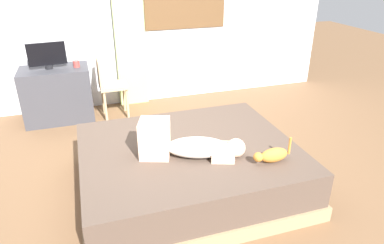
{
  "coord_description": "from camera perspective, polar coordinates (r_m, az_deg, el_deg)",
  "views": [
    {
      "loc": [
        -0.73,
        -2.77,
        2.09
      ],
      "look_at": [
        0.23,
        0.17,
        0.62
      ],
      "focal_mm": 32.58,
      "sensor_mm": 36.0,
      "label": 1
    }
  ],
  "objects": [
    {
      "name": "ground_plane",
      "position": [
        3.54,
        -2.67,
        -10.73
      ],
      "size": [
        16.0,
        16.0,
        0.0
      ],
      "primitive_type": "plane",
      "color": "brown"
    },
    {
      "name": "desk",
      "position": [
        5.17,
        -21.14,
        4.25
      ],
      "size": [
        0.9,
        0.56,
        0.74
      ],
      "color": "#38383D",
      "rests_on": "ground"
    },
    {
      "name": "cat",
      "position": [
        3.1,
        12.98,
        -5.31
      ],
      "size": [
        0.36,
        0.12,
        0.21
      ],
      "color": "#C67A2D",
      "rests_on": "bed"
    },
    {
      "name": "back_wall_with_window",
      "position": [
        5.35,
        -10.34,
        18.2
      ],
      "size": [
        6.4,
        0.14,
        2.9
      ],
      "color": "silver",
      "rests_on": "ground"
    },
    {
      "name": "bed",
      "position": [
        3.42,
        -0.57,
        -7.48
      ],
      "size": [
        2.05,
        1.71,
        0.47
      ],
      "color": "#997A56",
      "rests_on": "ground"
    },
    {
      "name": "tv_monitor",
      "position": [
        5.02,
        -22.66,
        10.04
      ],
      "size": [
        0.48,
        0.1,
        0.35
      ],
      "color": "black",
      "rests_on": "desk"
    },
    {
      "name": "chair_by_desk",
      "position": [
        5.0,
        -13.59,
        6.23
      ],
      "size": [
        0.39,
        0.39,
        0.86
      ],
      "color": "tan",
      "rests_on": "ground"
    },
    {
      "name": "curtain_left",
      "position": [
        5.26,
        -10.32,
        15.87
      ],
      "size": [
        0.44,
        0.06,
        2.5
      ],
      "primitive_type": "cube",
      "color": "#ADCC75",
      "rests_on": "ground"
    },
    {
      "name": "person_lying",
      "position": [
        3.09,
        -0.87,
        -3.69
      ],
      "size": [
        0.93,
        0.52,
        0.34
      ],
      "color": "silver",
      "rests_on": "bed"
    },
    {
      "name": "cup",
      "position": [
        5.01,
        -18.41,
        9.01
      ],
      "size": [
        0.08,
        0.08,
        0.09
      ],
      "primitive_type": "cylinder",
      "color": "#B23D38",
      "rests_on": "desk"
    }
  ]
}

